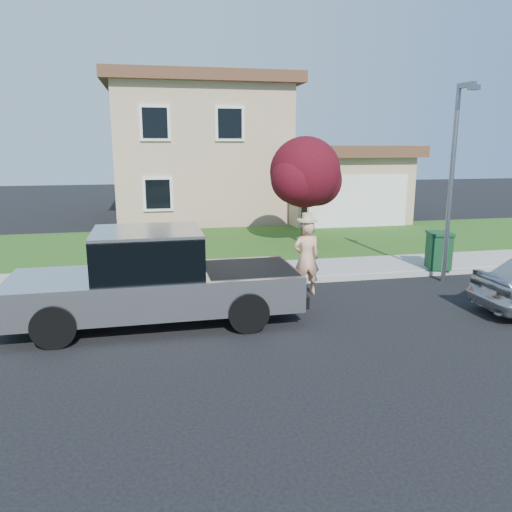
{
  "coord_description": "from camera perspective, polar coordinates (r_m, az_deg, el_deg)",
  "views": [
    {
      "loc": [
        -2.48,
        -9.74,
        3.7
      ],
      "look_at": [
        -0.19,
        1.2,
        1.2
      ],
      "focal_mm": 35.0,
      "sensor_mm": 36.0,
      "label": 1
    }
  ],
  "objects": [
    {
      "name": "ground",
      "position": [
        10.71,
        2.32,
        -7.61
      ],
      "size": [
        80.0,
        80.0,
        0.0
      ],
      "primitive_type": "plane",
      "color": "black",
      "rests_on": "ground"
    },
    {
      "name": "curb",
      "position": [
        13.61,
        3.43,
        -2.93
      ],
      "size": [
        40.0,
        0.2,
        0.12
      ],
      "primitive_type": "cube",
      "color": "gray",
      "rests_on": "ground"
    },
    {
      "name": "sidewalk",
      "position": [
        14.63,
        2.31,
        -1.75
      ],
      "size": [
        40.0,
        2.0,
        0.15
      ],
      "primitive_type": "cube",
      "color": "gray",
      "rests_on": "ground"
    },
    {
      "name": "lawn",
      "position": [
        18.93,
        -1.01,
        1.49
      ],
      "size": [
        40.0,
        7.0,
        0.1
      ],
      "primitive_type": "cube",
      "color": "#1E4413",
      "rests_on": "ground"
    },
    {
      "name": "house",
      "position": [
        26.4,
        -3.65,
        11.43
      ],
      "size": [
        14.0,
        11.3,
        6.85
      ],
      "color": "tan",
      "rests_on": "ground"
    },
    {
      "name": "pickup_truck",
      "position": [
        10.65,
        -11.45,
        -2.71
      ],
      "size": [
        6.11,
        2.35,
        2.0
      ],
      "rotation": [
        0.0,
        0.0,
        0.01
      ],
      "color": "black",
      "rests_on": "ground"
    },
    {
      "name": "woman",
      "position": [
        12.51,
        5.78,
        -0.04
      ],
      "size": [
        0.69,
        0.5,
        2.06
      ],
      "rotation": [
        0.0,
        0.0,
        3.15
      ],
      "color": "#E49F7D",
      "rests_on": "ground"
    },
    {
      "name": "ornamental_tree",
      "position": [
        18.46,
        5.75,
        9.13
      ],
      "size": [
        2.85,
        2.57,
        3.91
      ],
      "color": "black",
      "rests_on": "lawn"
    },
    {
      "name": "trash_bin",
      "position": [
        15.51,
        20.17,
        0.65
      ],
      "size": [
        0.83,
        0.9,
        1.07
      ],
      "rotation": [
        0.0,
        0.0,
        -0.27
      ],
      "color": "#103A1D",
      "rests_on": "sidewalk"
    },
    {
      "name": "street_lamp",
      "position": [
        14.28,
        21.63,
        8.83
      ],
      "size": [
        0.28,
        0.68,
        5.22
      ],
      "rotation": [
        0.0,
        0.0,
        0.13
      ],
      "color": "slate",
      "rests_on": "ground"
    }
  ]
}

